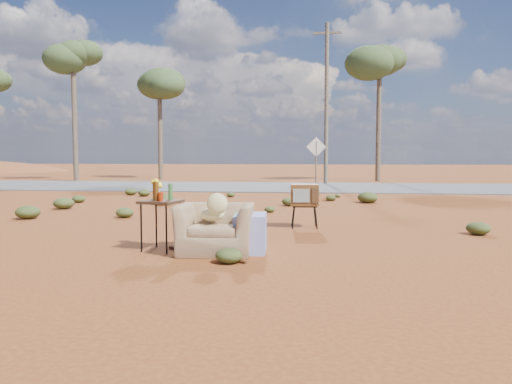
# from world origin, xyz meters

# --- Properties ---
(ground) EXTENTS (140.00, 140.00, 0.00)m
(ground) POSITION_xyz_m (0.00, 0.00, 0.00)
(ground) COLOR brown
(ground) RESTS_ON ground
(highway) EXTENTS (140.00, 7.00, 0.04)m
(highway) POSITION_xyz_m (0.00, 15.00, 0.02)
(highway) COLOR #565659
(highway) RESTS_ON ground
(armchair) EXTENTS (1.37, 0.93, 0.99)m
(armchair) POSITION_xyz_m (0.05, -0.43, 0.46)
(armchair) COLOR #8C6D4C
(armchair) RESTS_ON ground
(tv_unit) EXTENTS (0.59, 0.49, 0.89)m
(tv_unit) POSITION_xyz_m (1.25, 2.30, 0.66)
(tv_unit) COLOR black
(tv_unit) RESTS_ON ground
(side_table) EXTENTS (0.66, 0.66, 1.10)m
(side_table) POSITION_xyz_m (-0.95, -0.36, 0.81)
(side_table) COLOR #372114
(side_table) RESTS_ON ground
(rusty_bar) EXTENTS (1.39, 1.02, 0.04)m
(rusty_bar) POSITION_xyz_m (-0.15, -0.72, 0.02)
(rusty_bar) COLOR #492513
(rusty_bar) RESTS_ON ground
(road_sign) EXTENTS (0.78, 0.06, 2.19)m
(road_sign) POSITION_xyz_m (1.50, 12.00, 1.50)
(road_sign) COLOR brown
(road_sign) RESTS_ON ground
(eucalyptus_left) EXTENTS (3.20, 3.20, 8.10)m
(eucalyptus_left) POSITION_xyz_m (-12.00, 19.00, 6.92)
(eucalyptus_left) COLOR brown
(eucalyptus_left) RESTS_ON ground
(eucalyptus_near_left) EXTENTS (3.20, 3.20, 6.60)m
(eucalyptus_near_left) POSITION_xyz_m (-8.00, 22.00, 5.45)
(eucalyptus_near_left) COLOR brown
(eucalyptus_near_left) RESTS_ON ground
(eucalyptus_center) EXTENTS (3.20, 3.20, 7.60)m
(eucalyptus_center) POSITION_xyz_m (5.00, 21.00, 6.43)
(eucalyptus_center) COLOR brown
(eucalyptus_center) RESTS_ON ground
(utility_pole_center) EXTENTS (1.40, 0.20, 8.00)m
(utility_pole_center) POSITION_xyz_m (2.00, 17.50, 4.15)
(utility_pole_center) COLOR brown
(utility_pole_center) RESTS_ON ground
(scrub_patch) EXTENTS (17.49, 8.07, 0.33)m
(scrub_patch) POSITION_xyz_m (-0.82, 4.41, 0.14)
(scrub_patch) COLOR #424B20
(scrub_patch) RESTS_ON ground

